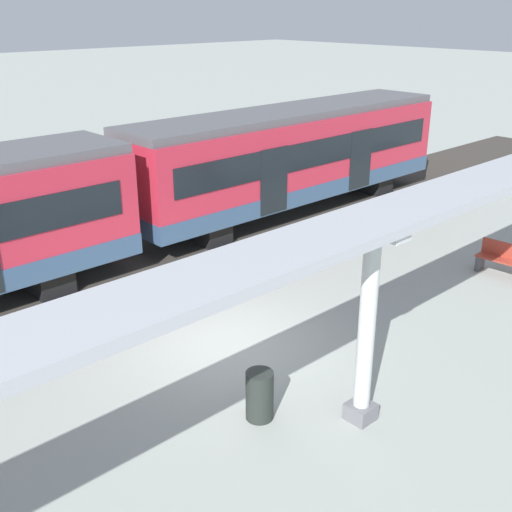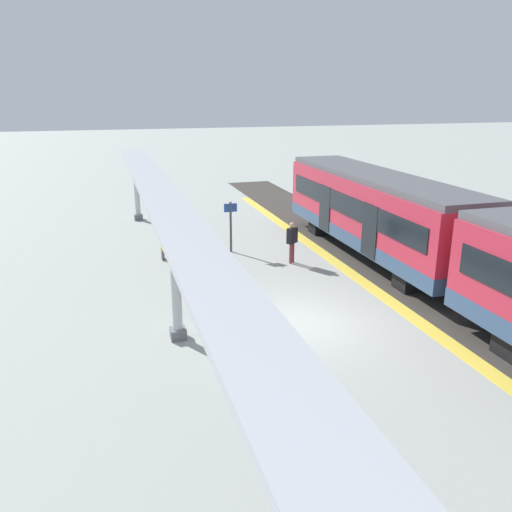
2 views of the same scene
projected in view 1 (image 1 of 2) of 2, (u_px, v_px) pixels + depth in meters
The scene contains 8 objects.
ground_plane at pixel (228, 344), 13.10m from camera, with size 176.00×176.00×0.00m, color #9AA098.
tactile_edge_strip at pixel (133, 289), 15.59m from camera, with size 0.54×38.52×0.01m, color gold.
trackbed at pixel (96, 268), 16.87m from camera, with size 3.20×50.52×0.01m, color #38332D.
train_far_carriage at pixel (291, 158), 20.92m from camera, with size 2.65×12.50×3.48m.
canopy_pillar_second at pixel (367, 327), 10.06m from camera, with size 1.10×0.44×3.51m.
canopy_beam at pixel (379, 220), 9.44m from camera, with size 1.20×30.86×0.16m, color #A8AAB2.
bench_mid_platform at pixel (507, 260), 16.23m from camera, with size 1.52×0.52×0.86m.
trash_bin at pixel (260, 395), 10.60m from camera, with size 0.48×0.48×0.89m, color #242A26.
Camera 1 is at (8.80, -7.36, 6.61)m, focal length 43.74 mm.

